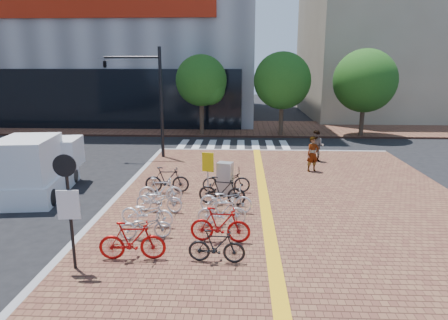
{
  "coord_description": "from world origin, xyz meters",
  "views": [
    {
      "loc": [
        1.1,
        -12.57,
        5.43
      ],
      "look_at": [
        0.3,
        4.44,
        1.3
      ],
      "focal_mm": 32.0,
      "sensor_mm": 36.0,
      "label": 1
    }
  ],
  "objects_px": {
    "bike_1": "(145,226)",
    "pedestrian_a": "(313,154)",
    "bike_2": "(147,212)",
    "utility_box": "(225,178)",
    "yellow_sign": "(208,166)",
    "notice_sign": "(68,198)",
    "bike_10": "(222,191)",
    "pedestrian_b": "(317,146)",
    "bike_4": "(161,190)",
    "bike_3": "(159,200)",
    "bike_11": "(226,181)",
    "bike_9": "(226,199)",
    "bike_7": "(220,225)",
    "traffic_light_pole": "(135,82)",
    "bike_8": "(222,212)",
    "bike_0": "(132,241)",
    "bike_6": "(217,246)",
    "box_truck": "(40,167)",
    "bike_5": "(167,180)"
  },
  "relations": [
    {
      "from": "utility_box",
      "to": "bike_9",
      "type": "bearing_deg",
      "value": -86.56
    },
    {
      "from": "utility_box",
      "to": "traffic_light_pole",
      "type": "xyz_separation_m",
      "value": [
        -5.33,
        6.65,
        3.6
      ]
    },
    {
      "from": "box_truck",
      "to": "traffic_light_pole",
      "type": "bearing_deg",
      "value": 70.1
    },
    {
      "from": "bike_9",
      "to": "pedestrian_b",
      "type": "bearing_deg",
      "value": -25.69
    },
    {
      "from": "bike_4",
      "to": "pedestrian_a",
      "type": "xyz_separation_m",
      "value": [
        6.65,
        5.0,
        0.37
      ]
    },
    {
      "from": "bike_0",
      "to": "bike_4",
      "type": "bearing_deg",
      "value": -1.85
    },
    {
      "from": "bike_2",
      "to": "bike_4",
      "type": "relative_size",
      "value": 1.07
    },
    {
      "from": "notice_sign",
      "to": "yellow_sign",
      "type": "bearing_deg",
      "value": 64.1
    },
    {
      "from": "yellow_sign",
      "to": "notice_sign",
      "type": "height_order",
      "value": "notice_sign"
    },
    {
      "from": "yellow_sign",
      "to": "traffic_light_pole",
      "type": "relative_size",
      "value": 0.29
    },
    {
      "from": "bike_6",
      "to": "utility_box",
      "type": "distance_m",
      "value": 5.89
    },
    {
      "from": "pedestrian_b",
      "to": "utility_box",
      "type": "height_order",
      "value": "pedestrian_b"
    },
    {
      "from": "bike_3",
      "to": "bike_9",
      "type": "bearing_deg",
      "value": -81.89
    },
    {
      "from": "bike_11",
      "to": "bike_6",
      "type": "bearing_deg",
      "value": 177.47
    },
    {
      "from": "bike_0",
      "to": "pedestrian_a",
      "type": "height_order",
      "value": "pedestrian_a"
    },
    {
      "from": "bike_3",
      "to": "yellow_sign",
      "type": "relative_size",
      "value": 0.98
    },
    {
      "from": "bike_4",
      "to": "bike_9",
      "type": "height_order",
      "value": "bike_4"
    },
    {
      "from": "bike_1",
      "to": "utility_box",
      "type": "relative_size",
      "value": 1.19
    },
    {
      "from": "pedestrian_a",
      "to": "utility_box",
      "type": "xyz_separation_m",
      "value": [
        -4.21,
        -3.77,
        -0.21
      ]
    },
    {
      "from": "pedestrian_a",
      "to": "notice_sign",
      "type": "relative_size",
      "value": 0.56
    },
    {
      "from": "bike_9",
      "to": "bike_3",
      "type": "bearing_deg",
      "value": 95.19
    },
    {
      "from": "bike_0",
      "to": "notice_sign",
      "type": "xyz_separation_m",
      "value": [
        -1.4,
        -0.59,
        1.41
      ]
    },
    {
      "from": "bike_7",
      "to": "bike_8",
      "type": "relative_size",
      "value": 1.12
    },
    {
      "from": "bike_8",
      "to": "bike_5",
      "type": "bearing_deg",
      "value": 32.28
    },
    {
      "from": "bike_3",
      "to": "bike_6",
      "type": "distance_m",
      "value": 4.39
    },
    {
      "from": "bike_9",
      "to": "bike_7",
      "type": "bearing_deg",
      "value": -177.29
    },
    {
      "from": "pedestrian_b",
      "to": "yellow_sign",
      "type": "distance_m",
      "value": 8.27
    },
    {
      "from": "yellow_sign",
      "to": "notice_sign",
      "type": "xyz_separation_m",
      "value": [
        -3.0,
        -6.17,
        0.71
      ]
    },
    {
      "from": "bike_7",
      "to": "bike_11",
      "type": "distance_m",
      "value": 4.78
    },
    {
      "from": "bike_0",
      "to": "yellow_sign",
      "type": "height_order",
      "value": "yellow_sign"
    },
    {
      "from": "bike_1",
      "to": "yellow_sign",
      "type": "relative_size",
      "value": 0.88
    },
    {
      "from": "bike_10",
      "to": "pedestrian_b",
      "type": "relative_size",
      "value": 1.07
    },
    {
      "from": "bike_3",
      "to": "yellow_sign",
      "type": "distance_m",
      "value": 2.63
    },
    {
      "from": "traffic_light_pole",
      "to": "bike_11",
      "type": "bearing_deg",
      "value": -50.37
    },
    {
      "from": "notice_sign",
      "to": "traffic_light_pole",
      "type": "xyz_separation_m",
      "value": [
        -1.64,
        13.08,
        2.31
      ]
    },
    {
      "from": "bike_4",
      "to": "bike_11",
      "type": "relative_size",
      "value": 0.85
    },
    {
      "from": "bike_11",
      "to": "traffic_light_pole",
      "type": "relative_size",
      "value": 0.32
    },
    {
      "from": "bike_10",
      "to": "bike_11",
      "type": "distance_m",
      "value": 1.48
    },
    {
      "from": "bike_7",
      "to": "traffic_light_pole",
      "type": "relative_size",
      "value": 0.3
    },
    {
      "from": "bike_7",
      "to": "bike_9",
      "type": "height_order",
      "value": "bike_7"
    },
    {
      "from": "bike_9",
      "to": "pedestrian_a",
      "type": "xyz_separation_m",
      "value": [
        4.08,
        5.9,
        0.38
      ]
    },
    {
      "from": "bike_8",
      "to": "pedestrian_a",
      "type": "height_order",
      "value": "pedestrian_a"
    },
    {
      "from": "notice_sign",
      "to": "traffic_light_pole",
      "type": "height_order",
      "value": "traffic_light_pole"
    },
    {
      "from": "bike_5",
      "to": "bike_9",
      "type": "bearing_deg",
      "value": -133.17
    },
    {
      "from": "bike_1",
      "to": "bike_7",
      "type": "distance_m",
      "value": 2.33
    },
    {
      "from": "bike_1",
      "to": "pedestrian_a",
      "type": "distance_m",
      "value": 10.49
    },
    {
      "from": "bike_2",
      "to": "utility_box",
      "type": "height_order",
      "value": "utility_box"
    },
    {
      "from": "pedestrian_a",
      "to": "traffic_light_pole",
      "type": "xyz_separation_m",
      "value": [
        -9.54,
        2.89,
        3.39
      ]
    },
    {
      "from": "bike_0",
      "to": "bike_7",
      "type": "bearing_deg",
      "value": -66.17
    },
    {
      "from": "bike_3",
      "to": "bike_10",
      "type": "height_order",
      "value": "bike_10"
    }
  ]
}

